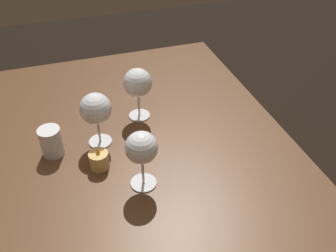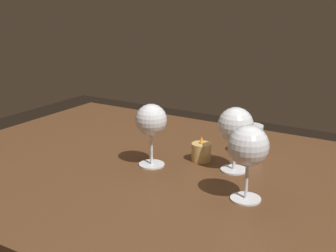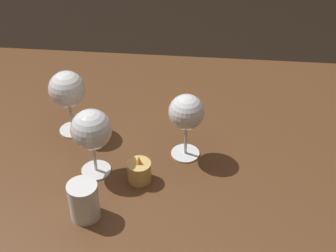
% 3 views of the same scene
% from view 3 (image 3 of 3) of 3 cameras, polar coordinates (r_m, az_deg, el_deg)
% --- Properties ---
extents(dining_table, '(1.30, 0.90, 0.74)m').
position_cam_3_polar(dining_table, '(1.20, -1.24, -6.13)').
color(dining_table, '#56351E').
rests_on(dining_table, ground).
extents(wine_glass_left, '(0.09, 0.09, 0.16)m').
position_cam_3_polar(wine_glass_left, '(1.02, -9.01, -0.52)').
color(wine_glass_left, white).
rests_on(wine_glass_left, dining_table).
extents(wine_glass_right, '(0.09, 0.09, 0.17)m').
position_cam_3_polar(wine_glass_right, '(1.15, -11.79, 4.13)').
color(wine_glass_right, white).
rests_on(wine_glass_right, dining_table).
extents(wine_glass_centre, '(0.08, 0.08, 0.16)m').
position_cam_3_polar(wine_glass_centre, '(1.06, 2.18, 1.46)').
color(wine_glass_centre, white).
rests_on(wine_glass_centre, dining_table).
extents(water_tumbler, '(0.06, 0.06, 0.08)m').
position_cam_3_polar(water_tumbler, '(0.98, -9.86, -8.83)').
color(water_tumbler, white).
rests_on(water_tumbler, dining_table).
extents(votive_candle, '(0.05, 0.05, 0.07)m').
position_cam_3_polar(votive_candle, '(1.05, -3.39, -5.42)').
color(votive_candle, '#DBB266').
rests_on(votive_candle, dining_table).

